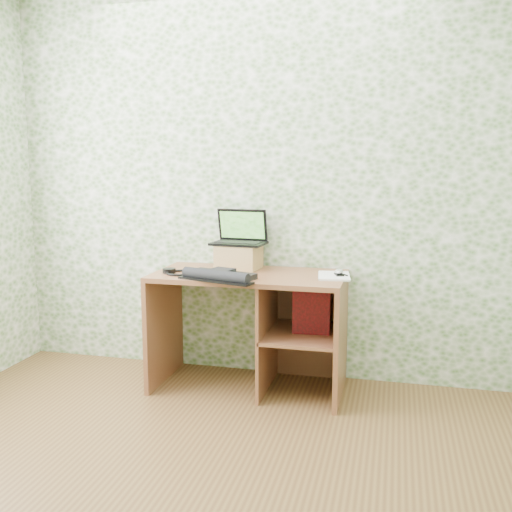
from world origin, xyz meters
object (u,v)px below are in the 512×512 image
(keyboard, at_px, (219,275))
(riser, at_px, (239,257))
(desk, at_px, (262,315))
(laptop, at_px, (240,236))
(notepad, at_px, (334,276))

(keyboard, bearing_deg, riser, 102.20)
(desk, xyz_separation_m, keyboard, (-0.21, -0.25, 0.29))
(keyboard, bearing_deg, laptop, 102.54)
(riser, relative_size, keyboard, 0.55)
(desk, bearing_deg, keyboard, -130.16)
(desk, relative_size, riser, 4.48)
(desk, distance_m, keyboard, 0.43)
(notepad, bearing_deg, laptop, 158.18)
(desk, height_order, laptop, laptop)
(laptop, height_order, keyboard, laptop)
(laptop, xyz_separation_m, notepad, (0.64, -0.16, -0.21))
(riser, distance_m, keyboard, 0.37)
(desk, relative_size, notepad, 4.50)
(riser, bearing_deg, desk, -32.14)
(riser, distance_m, laptop, 0.14)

